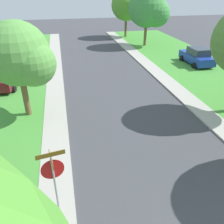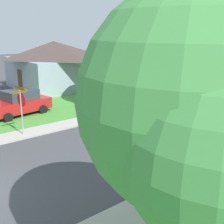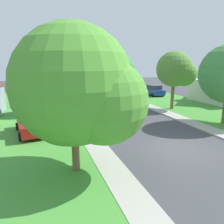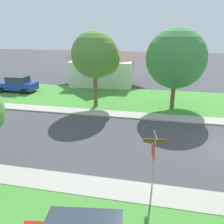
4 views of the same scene
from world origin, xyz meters
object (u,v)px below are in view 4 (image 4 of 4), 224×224
(stop_sign_far_corner, at_px, (153,155))
(tree_sidewalk_near, at_px, (97,56))
(tree_across_left, at_px, (178,60))
(house_right_setback, at_px, (105,63))
(car_blue_driveway_right, at_px, (17,84))

(stop_sign_far_corner, distance_m, tree_sidewalk_near, 12.64)
(tree_sidewalk_near, xyz_separation_m, tree_across_left, (0.80, -6.66, -0.24))
(house_right_setback, bearing_deg, tree_sidewalk_near, -170.31)
(car_blue_driveway_right, xyz_separation_m, tree_across_left, (-2.19, -16.59, 3.29))
(tree_sidewalk_near, bearing_deg, stop_sign_far_corner, -154.53)
(stop_sign_far_corner, bearing_deg, tree_sidewalk_near, 25.47)
(tree_sidewalk_near, distance_m, house_right_setback, 10.47)
(stop_sign_far_corner, height_order, tree_across_left, tree_across_left)
(car_blue_driveway_right, distance_m, tree_across_left, 17.05)
(tree_sidewalk_near, height_order, house_right_setback, tree_sidewalk_near)
(stop_sign_far_corner, relative_size, tree_across_left, 0.41)
(stop_sign_far_corner, bearing_deg, car_blue_driveway_right, 47.09)
(stop_sign_far_corner, bearing_deg, tree_across_left, -6.34)
(stop_sign_far_corner, relative_size, tree_sidewalk_near, 0.43)
(stop_sign_far_corner, xyz_separation_m, car_blue_driveway_right, (14.18, 15.25, -1.01))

